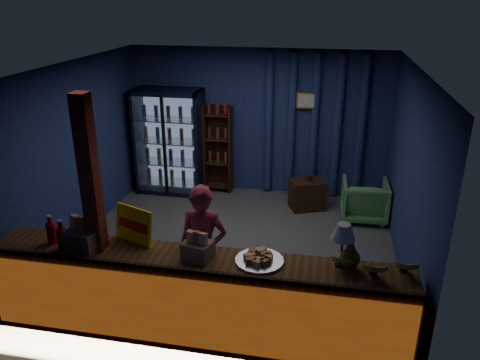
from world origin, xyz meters
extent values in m
plane|color=#515154|center=(0.00, 0.00, 0.00)|extent=(4.60, 4.60, 0.00)
plane|color=navy|center=(0.00, 2.20, 1.30)|extent=(4.60, 0.00, 4.60)
plane|color=navy|center=(0.00, -2.20, 1.30)|extent=(4.60, 0.00, 4.60)
plane|color=navy|center=(-2.30, 0.00, 1.30)|extent=(0.00, 4.40, 4.40)
plane|color=navy|center=(2.30, 0.00, 1.30)|extent=(0.00, 4.40, 4.40)
plane|color=#472D19|center=(0.00, 0.00, 2.60)|extent=(4.60, 4.60, 0.00)
cube|color=brown|center=(0.00, -1.90, 0.47)|extent=(4.40, 0.55, 0.95)
cube|color=red|center=(0.00, -2.19, 0.47)|extent=(4.35, 0.02, 0.81)
cube|color=#3E2313|center=(0.00, -2.17, 0.97)|extent=(4.40, 0.04, 0.04)
cube|color=maroon|center=(-1.05, -1.90, 1.30)|extent=(0.16, 0.16, 2.60)
cube|color=black|center=(-1.55, 2.12, 0.95)|extent=(1.20, 0.06, 1.90)
cube|color=black|center=(-2.12, 1.85, 0.95)|extent=(0.06, 0.60, 1.90)
cube|color=black|center=(-0.98, 1.85, 0.95)|extent=(0.06, 0.60, 1.90)
cube|color=black|center=(-1.55, 1.85, 1.86)|extent=(1.20, 0.60, 0.08)
cube|color=black|center=(-1.55, 1.85, 0.04)|extent=(1.20, 0.60, 0.08)
cube|color=#99B2D8|center=(-1.55, 2.07, 0.95)|extent=(1.08, 0.02, 1.74)
cube|color=white|center=(-1.55, 1.57, 0.95)|extent=(1.12, 0.02, 1.78)
cube|color=black|center=(-1.55, 1.55, 0.95)|extent=(0.05, 0.05, 1.80)
cube|color=silver|center=(-1.55, 1.85, 0.17)|extent=(1.08, 0.48, 0.02)
cylinder|color=#AD2D18|center=(-2.00, 1.85, 0.30)|extent=(0.07, 0.07, 0.22)
cylinder|color=#186229|center=(-1.77, 1.85, 0.30)|extent=(0.07, 0.07, 0.22)
cylinder|color=#B2A01B|center=(-1.55, 1.85, 0.30)|extent=(0.07, 0.07, 0.22)
cylinder|color=navy|center=(-1.32, 1.85, 0.30)|extent=(0.07, 0.07, 0.22)
cylinder|color=maroon|center=(-1.10, 1.85, 0.30)|extent=(0.07, 0.07, 0.22)
cube|color=silver|center=(-1.55, 1.85, 0.57)|extent=(1.08, 0.48, 0.02)
cylinder|color=#186229|center=(-2.00, 1.85, 0.70)|extent=(0.07, 0.07, 0.22)
cylinder|color=#B2A01B|center=(-1.77, 1.85, 0.70)|extent=(0.07, 0.07, 0.22)
cylinder|color=navy|center=(-1.55, 1.85, 0.70)|extent=(0.07, 0.07, 0.22)
cylinder|color=maroon|center=(-1.32, 1.85, 0.70)|extent=(0.07, 0.07, 0.22)
cylinder|color=#AD2D18|center=(-1.10, 1.85, 0.70)|extent=(0.07, 0.07, 0.22)
cube|color=silver|center=(-1.55, 1.85, 0.97)|extent=(1.08, 0.48, 0.02)
cylinder|color=#B2A01B|center=(-2.00, 1.85, 1.10)|extent=(0.07, 0.07, 0.22)
cylinder|color=navy|center=(-1.77, 1.85, 1.10)|extent=(0.07, 0.07, 0.22)
cylinder|color=maroon|center=(-1.55, 1.85, 1.10)|extent=(0.07, 0.07, 0.22)
cylinder|color=#AD2D18|center=(-1.32, 1.85, 1.10)|extent=(0.07, 0.07, 0.22)
cylinder|color=#186229|center=(-1.10, 1.85, 1.10)|extent=(0.07, 0.07, 0.22)
cube|color=silver|center=(-1.55, 1.85, 1.37)|extent=(1.08, 0.48, 0.02)
cylinder|color=navy|center=(-2.00, 1.85, 1.50)|extent=(0.07, 0.07, 0.22)
cylinder|color=maroon|center=(-1.77, 1.85, 1.50)|extent=(0.07, 0.07, 0.22)
cylinder|color=#AD2D18|center=(-1.55, 1.85, 1.50)|extent=(0.07, 0.07, 0.22)
cylinder|color=#186229|center=(-1.32, 1.85, 1.50)|extent=(0.07, 0.07, 0.22)
cylinder|color=#B2A01B|center=(-1.10, 1.85, 1.50)|extent=(0.07, 0.07, 0.22)
cube|color=#3E2313|center=(-0.70, 2.15, 0.80)|extent=(0.50, 0.02, 1.60)
cube|color=#3E2313|center=(-0.93, 2.02, 0.80)|extent=(0.03, 0.28, 1.60)
cube|color=#3E2313|center=(-0.46, 2.02, 0.80)|extent=(0.03, 0.28, 1.60)
cube|color=#3E2313|center=(-0.70, 2.02, 0.10)|extent=(0.46, 0.26, 0.02)
cube|color=#3E2313|center=(-0.70, 2.02, 0.55)|extent=(0.46, 0.26, 0.02)
cube|color=#3E2313|center=(-0.70, 2.02, 1.00)|extent=(0.46, 0.26, 0.02)
cube|color=#3E2313|center=(-0.70, 2.02, 1.45)|extent=(0.46, 0.26, 0.02)
cylinder|color=navy|center=(0.20, 2.14, 1.30)|extent=(0.14, 0.14, 2.50)
cylinder|color=navy|center=(0.60, 2.14, 1.30)|extent=(0.14, 0.14, 2.50)
cylinder|color=navy|center=(1.00, 2.14, 1.30)|extent=(0.14, 0.14, 2.50)
cylinder|color=navy|center=(1.40, 2.14, 1.30)|extent=(0.14, 0.14, 2.50)
cylinder|color=navy|center=(1.80, 2.14, 1.30)|extent=(0.14, 0.14, 2.50)
cube|color=gold|center=(0.85, 2.10, 1.75)|extent=(0.36, 0.03, 0.28)
cube|color=silver|center=(0.85, 2.08, 1.75)|extent=(0.30, 0.01, 0.22)
imported|color=maroon|center=(-0.05, -1.43, 0.76)|extent=(0.56, 0.37, 1.52)
imported|color=#60BE5F|center=(1.90, 1.31, 0.33)|extent=(0.73, 0.75, 0.66)
cube|color=#3E2313|center=(0.97, 1.54, 0.25)|extent=(0.67, 0.59, 0.51)
cylinder|color=#3E2313|center=(0.97, 1.54, 0.56)|extent=(0.10, 0.10, 0.10)
cube|color=yellow|center=(-0.73, -1.68, 1.14)|extent=(0.49, 0.27, 0.39)
cube|color=#B60C0D|center=(-0.73, -1.70, 1.14)|extent=(0.39, 0.17, 0.10)
cylinder|color=#B60C0D|center=(-1.58, -1.90, 1.07)|extent=(0.10, 0.10, 0.24)
cylinder|color=#B60C0D|center=(-1.58, -1.90, 1.23)|extent=(0.05, 0.05, 0.09)
cylinder|color=white|center=(-1.58, -1.90, 1.27)|extent=(0.05, 0.05, 0.02)
cylinder|color=#B60C0D|center=(-1.41, -1.98, 1.07)|extent=(0.10, 0.10, 0.24)
cylinder|color=#B60C0D|center=(-1.41, -1.98, 1.23)|extent=(0.05, 0.05, 0.09)
cylinder|color=white|center=(-1.41, -1.98, 1.27)|extent=(0.05, 0.05, 0.02)
cube|color=#9B724B|center=(-1.19, -1.93, 1.06)|extent=(0.40, 0.36, 0.23)
cube|color=orange|center=(-1.27, -1.91, 1.25)|extent=(0.10, 0.08, 0.14)
cube|color=#C36A24|center=(-1.19, -1.93, 1.25)|extent=(0.10, 0.08, 0.14)
cube|color=orange|center=(-1.10, -1.95, 1.25)|extent=(0.10, 0.08, 0.14)
cube|color=#9B724B|center=(0.04, -1.89, 1.04)|extent=(0.33, 0.30, 0.18)
cube|color=orange|center=(-0.03, -1.88, 1.19)|extent=(0.08, 0.07, 0.12)
cube|color=#C36A24|center=(0.04, -1.89, 1.19)|extent=(0.08, 0.07, 0.12)
cube|color=orange|center=(0.10, -1.91, 1.19)|extent=(0.08, 0.07, 0.12)
cylinder|color=silver|center=(0.66, -1.85, 0.96)|extent=(0.49, 0.49, 0.03)
cube|color=orange|center=(0.76, -1.85, 1.00)|extent=(0.11, 0.07, 0.05)
cube|color=#C36A24|center=(0.73, -1.78, 1.00)|extent=(0.13, 0.13, 0.05)
cube|color=orange|center=(0.66, -1.75, 1.00)|extent=(0.07, 0.11, 0.05)
cube|color=#C36A24|center=(0.59, -1.78, 1.00)|extent=(0.13, 0.13, 0.05)
cube|color=orange|center=(0.56, -1.85, 1.00)|extent=(0.11, 0.07, 0.05)
cube|color=#C36A24|center=(0.59, -1.91, 1.00)|extent=(0.13, 0.13, 0.05)
cube|color=orange|center=(0.66, -1.94, 1.00)|extent=(0.07, 0.11, 0.05)
cube|color=#C36A24|center=(0.73, -1.91, 1.00)|extent=(0.13, 0.13, 0.05)
cylinder|color=black|center=(1.46, -1.76, 0.97)|extent=(0.11, 0.11, 0.04)
cylinder|color=black|center=(1.46, -1.76, 1.13)|extent=(0.02, 0.02, 0.32)
cone|color=white|center=(1.46, -1.76, 1.33)|extent=(0.23, 0.23, 0.16)
sphere|color=brown|center=(1.54, -1.80, 1.06)|extent=(0.20, 0.20, 0.20)
cone|color=#2C541C|center=(1.54, -1.80, 1.23)|extent=(0.11, 0.11, 0.16)
camera|label=1|loc=(1.24, -5.85, 3.46)|focal=35.00mm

